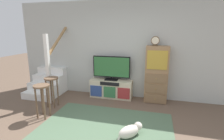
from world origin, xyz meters
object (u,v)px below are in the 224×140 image
(bar_stool_near, at_px, (42,94))
(bar_stool_far, at_px, (52,85))
(desk_clock, at_px, (155,41))
(side_cabinet, at_px, (156,75))
(dog, at_px, (130,131))
(television, at_px, (111,67))
(media_console, at_px, (111,89))

(bar_stool_near, xyz_separation_m, bar_stool_far, (-0.12, 0.54, 0.01))
(desk_clock, distance_m, bar_stool_near, 2.95)
(side_cabinet, xyz_separation_m, desk_clock, (-0.07, -0.01, 0.87))
(desk_clock, distance_m, bar_stool_far, 2.81)
(bar_stool_far, bearing_deg, desk_clock, 21.47)
(bar_stool_far, xyz_separation_m, dog, (2.09, -0.79, -0.44))
(desk_clock, bearing_deg, bar_stool_near, -146.93)
(television, xyz_separation_m, bar_stool_near, (-1.15, -1.53, -0.32))
(bar_stool_far, relative_size, dog, 1.64)
(media_console, bearing_deg, side_cabinet, 0.47)
(media_console, height_order, television, television)
(television, xyz_separation_m, side_cabinet, (1.23, -0.01, -0.12))
(media_console, relative_size, television, 1.13)
(side_cabinet, distance_m, desk_clock, 0.88)
(television, relative_size, bar_stool_far, 1.40)
(dog, bearing_deg, desk_clock, 79.24)
(side_cabinet, xyz_separation_m, dog, (-0.41, -1.76, -0.63))
(bar_stool_near, bearing_deg, dog, -7.09)
(media_console, xyz_separation_m, desk_clock, (1.15, -0.00, 1.37))
(bar_stool_far, distance_m, dog, 2.28)
(dog, bearing_deg, bar_stool_far, 159.34)
(desk_clock, bearing_deg, dog, -100.76)
(television, bearing_deg, media_console, -90.00)
(bar_stool_far, height_order, dog, bar_stool_far)
(side_cabinet, height_order, bar_stool_far, side_cabinet)
(television, xyz_separation_m, desk_clock, (1.15, -0.03, 0.75))
(side_cabinet, height_order, bar_stool_near, side_cabinet)
(desk_clock, relative_size, dog, 0.52)
(side_cabinet, bearing_deg, media_console, -179.53)
(media_console, distance_m, side_cabinet, 1.32)
(media_console, relative_size, side_cabinet, 0.79)
(media_console, xyz_separation_m, television, (0.00, 0.02, 0.62))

